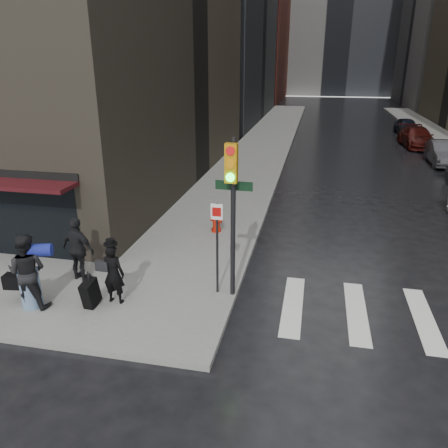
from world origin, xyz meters
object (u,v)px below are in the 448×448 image
at_px(parked_car_2, 444,153).
at_px(parked_car_4, 407,126).
at_px(parked_car_3, 417,137).
at_px(man_jeans, 27,271).
at_px(traffic_light, 231,199).
at_px(fire_hydrant, 216,222).
at_px(man_greycoat, 78,249).
at_px(man_overcoat, 109,277).

height_order(parked_car_2, parked_car_4, parked_car_2).
bearing_deg(parked_car_3, man_jeans, -121.75).
height_order(traffic_light, parked_car_3, traffic_light).
bearing_deg(parked_car_2, parked_car_3, 95.95).
relative_size(man_jeans, parked_car_2, 0.45).
xyz_separation_m(fire_hydrant, parked_car_3, (10.45, 19.76, 0.19)).
bearing_deg(man_jeans, traffic_light, -170.00).
height_order(man_jeans, parked_car_4, man_jeans).
bearing_deg(traffic_light, parked_car_4, 75.09).
distance_m(man_greycoat, parked_car_3, 27.58).
bearing_deg(fire_hydrant, parked_car_2, 52.01).
relative_size(traffic_light, parked_car_3, 0.86).
distance_m(man_jeans, parked_car_3, 29.19).
bearing_deg(fire_hydrant, man_greycoat, -123.76).
height_order(fire_hydrant, parked_car_3, parked_car_3).
relative_size(man_greycoat, parked_car_2, 0.43).
distance_m(traffic_light, parked_car_3, 25.88).
bearing_deg(parked_car_4, man_greycoat, -116.94).
distance_m(man_jeans, traffic_light, 5.30).
height_order(traffic_light, parked_car_2, traffic_light).
bearing_deg(man_overcoat, man_jeans, 19.46).
relative_size(fire_hydrant, parked_car_3, 0.17).
distance_m(fire_hydrant, parked_car_2, 17.68).
bearing_deg(parked_car_2, traffic_light, -115.76).
bearing_deg(man_greycoat, man_jeans, 87.58).
xyz_separation_m(fire_hydrant, parked_car_4, (10.73, 25.58, 0.16)).
distance_m(man_overcoat, parked_car_4, 33.30).
distance_m(fire_hydrant, parked_car_4, 27.74).
distance_m(man_greycoat, fire_hydrant, 5.28).
bearing_deg(traffic_light, parked_car_3, 71.83).
distance_m(man_jeans, fire_hydrant, 6.87).
bearing_deg(parked_car_3, man_greycoat, -122.43).
xyz_separation_m(parked_car_3, parked_car_4, (0.28, 5.82, -0.03)).
relative_size(traffic_light, parked_car_4, 1.05).
bearing_deg(parked_car_2, man_greycoat, -125.38).
relative_size(man_jeans, fire_hydrant, 2.44).
distance_m(man_greycoat, parked_car_2, 22.92).
xyz_separation_m(man_overcoat, parked_car_3, (11.98, 25.14, -0.19)).
xyz_separation_m(man_greycoat, parked_car_2, (13.80, 18.30, -0.36)).
height_order(fire_hydrant, parked_car_4, parked_car_4).
bearing_deg(man_jeans, parked_car_3, -126.23).
relative_size(man_overcoat, fire_hydrant, 2.21).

